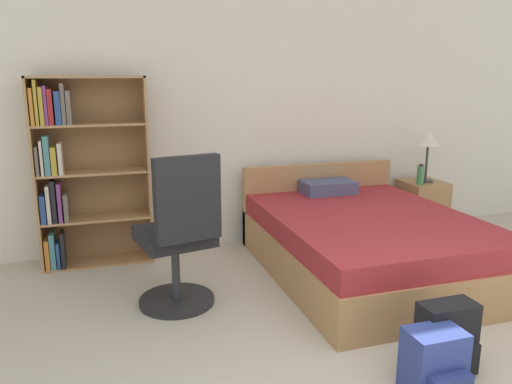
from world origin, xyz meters
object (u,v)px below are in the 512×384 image
at_px(backpack_black, 447,339).
at_px(backpack_blue, 435,364).
at_px(water_bottle, 420,175).
at_px(nightstand, 421,206).
at_px(bookshelf, 78,169).
at_px(table_lamp, 428,141).
at_px(office_chair, 179,239).
at_px(bed, 364,241).

distance_m(backpack_black, backpack_blue, 0.26).
height_order(water_bottle, backpack_blue, water_bottle).
bearing_deg(nightstand, water_bottle, -137.81).
relative_size(bookshelf, backpack_black, 4.07).
distance_m(nightstand, backpack_black, 2.66).
bearing_deg(backpack_black, water_bottle, 58.75).
height_order(bookshelf, table_lamp, bookshelf).
bearing_deg(water_bottle, office_chair, -160.21).
distance_m(bookshelf, bed, 2.49).
bearing_deg(table_lamp, nightstand, 100.65).
height_order(bed, office_chair, office_chair).
distance_m(bookshelf, nightstand, 3.44).
xyz_separation_m(nightstand, table_lamp, (0.00, -0.02, 0.70)).
bearing_deg(nightstand, table_lamp, -79.35).
xyz_separation_m(office_chair, table_lamp, (2.72, 1.02, 0.45)).
xyz_separation_m(office_chair, water_bottle, (2.60, 0.94, 0.12)).
height_order(bookshelf, office_chair, bookshelf).
relative_size(table_lamp, water_bottle, 2.58).
height_order(bookshelf, backpack_blue, bookshelf).
bearing_deg(water_bottle, bed, -145.31).
bearing_deg(office_chair, table_lamp, 20.54).
bearing_deg(water_bottle, table_lamp, 34.41).
relative_size(water_bottle, backpack_black, 0.52).
bearing_deg(backpack_black, bookshelf, 130.37).
xyz_separation_m(nightstand, water_bottle, (-0.12, -0.11, 0.37)).
bearing_deg(office_chair, nightstand, 21.00).
bearing_deg(backpack_blue, bookshelf, 125.55).
height_order(bookshelf, nightstand, bookshelf).
xyz_separation_m(water_bottle, backpack_blue, (-1.50, -2.30, -0.47)).
distance_m(bed, office_chair, 1.61).
height_order(office_chair, water_bottle, office_chair).
bearing_deg(backpack_blue, table_lamp, 55.81).
height_order(bed, table_lamp, table_lamp).
height_order(nightstand, table_lamp, table_lamp).
bearing_deg(bookshelf, bed, -21.62).
bearing_deg(backpack_black, office_chair, 137.30).
distance_m(bookshelf, water_bottle, 3.28).
xyz_separation_m(bed, office_chair, (-1.58, -0.23, 0.25)).
bearing_deg(bed, backpack_blue, -106.57).
bearing_deg(bed, table_lamp, 34.66).
xyz_separation_m(nightstand, backpack_black, (-1.42, -2.25, -0.08)).
bearing_deg(table_lamp, backpack_blue, -124.19).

